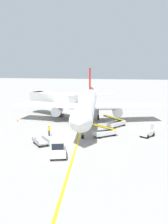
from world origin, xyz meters
TOP-DOWN VIEW (x-y plane):
  - ground_plane at (0.00, 0.00)m, footprint 300.00×300.00m
  - taxi_line_yellow at (0.30, 5.00)m, footprint 9.49×79.50m
  - airliner at (0.24, 10.69)m, footprint 28.42×35.33m
  - jet_bridge at (-9.02, 15.90)m, footprint 12.24×8.85m
  - pushback_tug at (0.11, -9.63)m, footprint 2.83×3.99m
  - baggage_tug_near_wing at (11.34, 1.56)m, footprint 2.41×2.72m
  - belt_loader_forward_hold at (4.73, 0.50)m, footprint 4.62×4.20m
  - belt_loader_aft_hold at (6.10, 7.19)m, footprint 3.86×4.83m
  - baggage_cart_loaded at (-3.59, -5.41)m, footprint 3.01×3.42m
  - ground_crew_marshaller at (-3.84, -0.68)m, footprint 0.36×0.24m
  - safety_cone_nose_left at (-13.03, 8.08)m, footprint 0.36×0.36m
  - safety_cone_nose_right at (5.58, 15.65)m, footprint 0.36×0.36m

SIDE VIEW (x-z plane):
  - ground_plane at x=0.00m, z-range 0.00..0.00m
  - taxi_line_yellow at x=0.30m, z-range 0.00..0.01m
  - safety_cone_nose_left at x=-13.03m, z-range 0.00..0.44m
  - safety_cone_nose_right at x=5.58m, z-range 0.00..0.44m
  - baggage_cart_loaded at x=-3.59m, z-range 0.00..0.94m
  - belt_loader_forward_hold at x=4.73m, z-range -0.52..2.07m
  - belt_loader_aft_hold at x=6.10m, z-range -0.52..2.07m
  - ground_crew_marshaller at x=-3.84m, z-range 0.06..1.76m
  - baggage_tug_near_wing at x=11.34m, z-range -0.12..1.98m
  - pushback_tug at x=0.11m, z-range -0.11..2.09m
  - airliner at x=0.24m, z-range -1.63..8.47m
  - jet_bridge at x=-9.02m, z-range 1.12..5.97m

